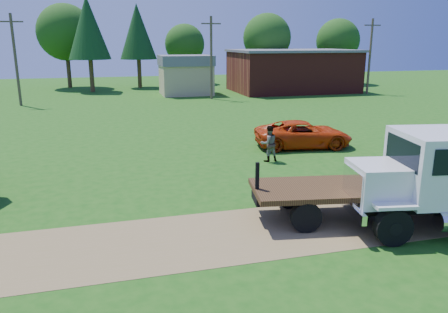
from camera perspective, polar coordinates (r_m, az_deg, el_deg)
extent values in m
plane|color=#194F11|center=(15.71, 7.24, -9.36)|extent=(140.00, 140.00, 0.00)
cube|color=olive|center=(15.71, 7.24, -9.34)|extent=(120.00, 4.20, 0.01)
cylinder|color=black|center=(15.23, 21.21, -8.61)|extent=(1.28, 0.59, 1.23)
cylinder|color=black|center=(15.23, 21.21, -8.61)|extent=(0.49, 0.48, 0.43)
cylinder|color=black|center=(17.23, 17.74, -5.55)|extent=(1.28, 0.59, 1.23)
cylinder|color=black|center=(17.23, 17.74, -5.55)|extent=(0.49, 0.48, 0.43)
cube|color=silver|center=(15.87, 19.89, -3.22)|extent=(2.30, 2.21, 1.34)
cube|color=silver|center=(15.49, 16.50, -3.59)|extent=(0.37, 1.66, 1.12)
cube|color=silver|center=(15.73, 16.10, -6.30)|extent=(0.60, 2.56, 0.33)
cube|color=silver|center=(16.55, 25.67, -1.07)|extent=(2.77, 3.04, 2.34)
cube|color=black|center=(15.87, 22.30, 0.53)|extent=(0.44, 2.21, 0.95)
cube|color=black|center=(17.57, 23.64, 1.70)|extent=(1.66, 0.33, 0.84)
cube|color=silver|center=(14.96, 21.47, -6.05)|extent=(1.41, 0.72, 0.11)
cube|color=silver|center=(17.00, 17.93, -3.25)|extent=(1.41, 0.72, 0.11)
imported|color=#C33409|center=(27.44, 10.30, 2.89)|extent=(6.26, 3.56, 1.65)
cube|color=#341D10|center=(17.16, 18.40, -3.83)|extent=(8.98, 3.94, 0.20)
cube|color=black|center=(17.24, 18.32, -4.68)|extent=(8.74, 2.44, 0.27)
cylinder|color=black|center=(15.43, 10.66, -7.78)|extent=(1.12, 0.49, 1.08)
cylinder|color=black|center=(17.47, 8.54, -4.94)|extent=(1.12, 0.49, 1.08)
cylinder|color=black|center=(19.53, 24.18, -3.98)|extent=(1.12, 0.49, 1.08)
cube|color=black|center=(15.73, 4.36, -2.69)|extent=(0.15, 0.15, 1.08)
imported|color=#999999|center=(18.09, 16.78, -3.31)|extent=(0.83, 0.82, 1.93)
imported|color=#999999|center=(23.89, 5.87, 1.70)|extent=(1.03, 0.84, 2.00)
cube|color=maroon|center=(58.33, 8.90, 10.89)|extent=(15.00, 10.00, 5.00)
cube|color=#5F5E63|center=(58.21, 9.01, 13.49)|extent=(15.40, 10.40, 0.30)
cube|color=tan|center=(54.25, -4.99, 9.97)|extent=(6.00, 5.00, 3.60)
cube|color=#5F5E63|center=(54.11, -5.05, 12.40)|extent=(6.20, 5.40, 1.20)
cylinder|color=#4E422C|center=(48.96, -25.56, 11.25)|extent=(0.28, 0.28, 9.00)
cube|color=#4E422C|center=(48.96, -26.06, 15.55)|extent=(2.20, 0.14, 0.14)
cylinder|color=#4E422C|center=(49.61, -1.67, 12.69)|extent=(0.28, 0.28, 9.00)
cube|color=#4E422C|center=(49.60, -1.71, 16.96)|extent=(2.20, 0.14, 0.14)
cylinder|color=#4E422C|center=(57.66, 18.51, 12.26)|extent=(0.28, 0.28, 9.00)
cube|color=#4E422C|center=(57.66, 18.82, 15.92)|extent=(2.20, 0.14, 0.14)
cylinder|color=#352516|center=(65.67, -19.59, 10.23)|extent=(0.56, 0.56, 4.04)
sphere|color=#1F4310|center=(65.53, -20.02, 15.01)|extent=(7.63, 7.63, 7.63)
cylinder|color=#352516|center=(63.23, -10.98, 10.63)|extent=(0.56, 0.56, 3.98)
cone|color=black|center=(63.08, -11.24, 15.73)|extent=(5.00, 5.00, 7.39)
cylinder|color=#352516|center=(68.50, -5.08, 10.81)|extent=(0.56, 0.56, 3.18)
sphere|color=#1F4310|center=(68.33, -5.17, 14.42)|extent=(5.99, 5.99, 5.99)
cylinder|color=#352516|center=(65.86, 5.52, 10.85)|extent=(0.56, 0.56, 3.67)
sphere|color=#1F4310|center=(65.70, 5.64, 15.19)|extent=(6.91, 6.91, 6.91)
cylinder|color=#352516|center=(70.27, 14.39, 10.63)|extent=(0.56, 0.56, 3.44)
sphere|color=#1F4310|center=(70.11, 14.64, 14.43)|extent=(6.49, 6.49, 6.49)
cylinder|color=#352516|center=(59.42, -16.90, 10.10)|extent=(0.56, 0.56, 4.17)
cone|color=black|center=(59.28, -17.34, 15.77)|extent=(5.24, 5.24, 7.74)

